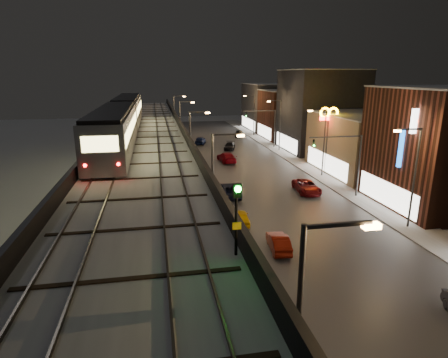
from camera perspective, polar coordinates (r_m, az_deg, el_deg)
ground at (r=20.40m, az=6.71°, el=-25.09°), size 220.00×220.00×0.00m
road_surface at (r=52.91m, az=3.45°, el=1.09°), size 17.00×120.00×0.06m
sidewalk_right at (r=56.09m, az=13.42°, el=1.57°), size 4.00×120.00×0.14m
under_viaduct_pavement at (r=51.44m, az=-11.32°, el=0.39°), size 11.00×120.00×0.06m
elevated_viaduct at (r=47.18m, az=-11.71°, el=5.95°), size 9.00×100.00×6.30m
viaduct_trackbed at (r=47.19m, az=-11.77°, el=6.90°), size 8.40×100.00×0.32m
viaduct_parapet_streetside at (r=47.25m, az=-6.46°, el=7.71°), size 0.30×100.00×1.10m
viaduct_parapet_far at (r=47.45m, az=-17.08°, el=7.16°), size 0.30×100.00×1.10m
building_b at (r=44.23m, az=30.64°, el=4.07°), size 12.20×12.20×12.16m
building_c at (r=55.68m, az=21.07°, el=5.07°), size 12.20×15.20×8.16m
building_d at (r=69.32m, az=14.46°, el=10.00°), size 12.20×13.20×14.16m
building_e at (r=82.37m, az=10.28°, el=9.66°), size 12.20×12.20×10.16m
building_f at (r=95.50m, az=7.32°, el=10.87°), size 12.20×16.20×11.16m
streetlight_left_0 at (r=13.37m, az=12.31°, el=-21.74°), size 2.57×0.28×9.00m
streetlight_left_1 at (r=29.19m, az=-1.22°, el=-0.37°), size 2.57×0.28×9.00m
streetlight_right_1 at (r=36.06m, az=26.79°, el=1.03°), size 2.56×0.28×9.00m
streetlight_left_2 at (r=46.62m, az=-4.81°, el=5.63°), size 2.57×0.28×9.00m
streetlight_right_2 at (r=51.20m, az=14.77°, el=6.07°), size 2.56×0.28×9.00m
streetlight_left_3 at (r=64.36m, az=-6.45°, el=8.34°), size 2.57×0.28×9.00m
streetlight_right_3 at (r=67.75m, az=8.34°, el=8.64°), size 2.56×0.28×9.00m
streetlight_left_4 at (r=82.22m, az=-7.39°, el=9.88°), size 2.57×0.28×9.00m
streetlight_right_4 at (r=84.90m, az=4.42°, el=10.14°), size 2.56×0.28×9.00m
traffic_light_rig_a at (r=43.06m, az=18.63°, el=3.03°), size 6.10×0.34×7.00m
traffic_light_rig_b at (r=70.40m, az=6.84°, el=8.35°), size 6.10×0.34×7.00m
subway_train at (r=44.85m, az=-15.18°, el=8.97°), size 3.16×38.80×3.78m
rail_signal at (r=13.73m, az=1.98°, el=-4.05°), size 0.33×0.42×2.87m
car_taxi at (r=34.50m, az=2.55°, el=-5.90°), size 1.84×3.79×1.25m
car_near_white at (r=29.83m, az=8.31°, el=-9.61°), size 1.79×4.02×1.28m
car_mid_silver at (r=42.09m, az=0.50°, el=-1.72°), size 2.47×5.29×1.47m
car_mid_dark at (r=58.53m, az=0.39°, el=3.27°), size 2.57×5.40×1.52m
car_far_white at (r=74.18m, az=-3.64°, el=5.87°), size 2.88×4.73×1.51m
car_onc_dark at (r=44.42m, az=12.47°, el=-1.19°), size 2.75×5.26×1.41m
car_onc_white at (r=68.54m, az=0.86°, el=4.99°), size 2.96×4.72×1.28m
car_onc_red at (r=82.91m, az=2.30°, el=6.89°), size 2.63×4.49×1.43m
sign_mcdonalds at (r=52.55m, az=15.64°, el=8.51°), size 2.70×0.35×9.12m
sign_citgo at (r=38.27m, az=27.55°, el=5.81°), size 2.19×0.39×10.40m
sign_carwash at (r=39.61m, az=26.07°, el=3.29°), size 1.61×0.35×8.37m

